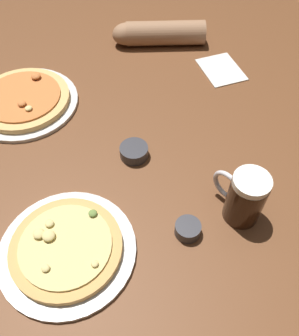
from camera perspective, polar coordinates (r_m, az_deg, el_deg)
name	(u,v)px	position (r m, az deg, el deg)	size (l,w,h in m)	color
ground_plane	(150,176)	(0.98, 0.00, -1.26)	(2.40, 2.40, 0.03)	brown
pizza_plate_near	(67,249)	(0.85, -12.89, -12.22)	(0.31, 0.31, 0.05)	silver
pizza_plate_far	(23,100)	(1.20, -19.17, 10.02)	(0.33, 0.33, 0.05)	silver
beer_mug_dark	(244,197)	(0.86, 14.68, -4.45)	(0.10, 0.13, 0.14)	black
ramekin_sauce	(188,229)	(0.86, 6.02, -9.51)	(0.06, 0.06, 0.03)	#333338
ramekin_butter	(134,152)	(0.99, -2.45, 2.58)	(0.08, 0.08, 0.03)	#333338
napkin_folded	(221,69)	(1.30, 11.19, 14.98)	(0.12, 0.16, 0.01)	silver
diner_arm	(156,33)	(1.38, 1.07, 20.37)	(0.33, 0.13, 0.08)	#936B4C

